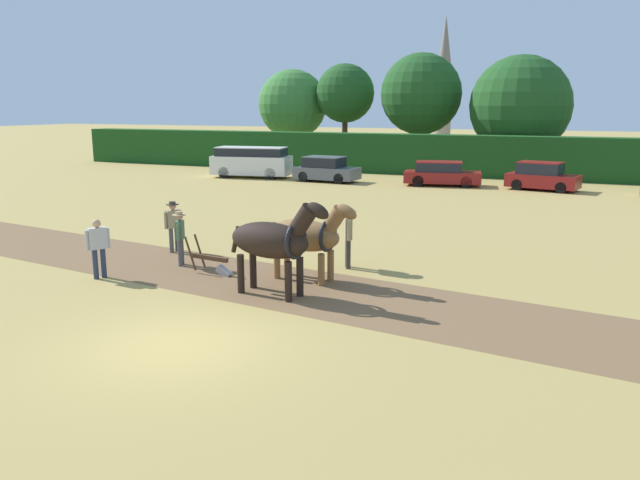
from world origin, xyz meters
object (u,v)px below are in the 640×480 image
(tree_center_left, at_px, (421,94))
(draft_horse_lead_left, at_px, (274,240))
(farmer_at_plow, at_px, (180,234))
(farmer_onlooker_right, at_px, (173,223))
(parked_van, at_px, (251,162))
(parked_car_center_left, at_px, (441,174))
(draft_horse_lead_right, at_px, (307,235))
(plow, at_px, (214,263))
(parked_car_left, at_px, (326,170))
(farmer_beside_team, at_px, (348,232))
(tree_center, at_px, (520,106))
(parked_car_center, at_px, (542,177))
(tree_left, at_px, (345,94))
(farmer_onlooker_left, at_px, (98,244))
(church_spire, at_px, (444,76))
(tree_far_left, at_px, (293,104))

(tree_center_left, xyz_separation_m, draft_horse_lead_left, (4.96, -34.36, -4.12))
(farmer_at_plow, relative_size, farmer_onlooker_right, 0.98)
(parked_van, relative_size, parked_car_center_left, 1.15)
(draft_horse_lead_right, bearing_deg, plow, -163.24)
(parked_car_left, bearing_deg, farmer_onlooker_right, -78.11)
(parked_van, bearing_deg, parked_car_left, -11.40)
(tree_center_left, height_order, draft_horse_lead_right, tree_center_left)
(tree_center_left, height_order, parked_car_center_left, tree_center_left)
(farmer_beside_team, bearing_deg, tree_center_left, 74.66)
(farmer_onlooker_right, bearing_deg, parked_van, 133.38)
(tree_center, bearing_deg, parked_car_left, -133.29)
(parked_car_center, bearing_deg, tree_left, 156.07)
(tree_left, height_order, tree_center, tree_center)
(parked_car_center_left, xyz_separation_m, parked_car_center, (5.64, 0.18, 0.05))
(tree_center, relative_size, farmer_onlooker_left, 4.97)
(tree_center_left, bearing_deg, tree_center, -4.98)
(tree_left, relative_size, tree_center_left, 0.93)
(draft_horse_lead_right, bearing_deg, church_spire, 106.93)
(farmer_onlooker_right, distance_m, parked_car_center, 22.97)
(draft_horse_lead_right, relative_size, parked_car_center, 0.69)
(draft_horse_lead_left, height_order, parked_car_left, draft_horse_lead_left)
(farmer_onlooker_right, height_order, parked_car_left, farmer_onlooker_right)
(parked_car_center_left, bearing_deg, tree_center_left, 100.08)
(tree_left, distance_m, church_spire, 35.77)
(parked_car_center_left, bearing_deg, farmer_onlooker_right, -112.28)
(tree_center_left, relative_size, farmer_onlooker_left, 5.22)
(plow, relative_size, farmer_at_plow, 0.93)
(farmer_onlooker_left, relative_size, parked_car_center_left, 0.35)
(parked_van, bearing_deg, church_spire, 77.92)
(parked_car_center_left, bearing_deg, tree_left, 121.76)
(tree_far_left, relative_size, farmer_at_plow, 4.73)
(farmer_at_plow, bearing_deg, parked_van, 88.19)
(tree_left, relative_size, farmer_onlooker_left, 4.86)
(draft_horse_lead_left, distance_m, parked_van, 26.56)
(tree_far_left, relative_size, farmer_onlooker_right, 4.63)
(tree_left, bearing_deg, farmer_onlooker_left, -80.01)
(tree_far_left, relative_size, church_spire, 0.48)
(plow, xyz_separation_m, parked_van, (-10.90, 21.80, 0.73))
(farmer_beside_team, relative_size, farmer_onlooker_right, 1.08)
(tree_center, xyz_separation_m, plow, (-4.88, -32.59, -4.34))
(draft_horse_lead_left, distance_m, draft_horse_lead_right, 1.59)
(tree_left, bearing_deg, parked_van, -99.35)
(farmer_beside_team, bearing_deg, parked_car_left, 88.39)
(plow, relative_size, parked_van, 0.28)
(tree_far_left, relative_size, farmer_onlooker_left, 4.66)
(tree_left, relative_size, plow, 5.29)
(plow, height_order, farmer_onlooker_left, farmer_onlooker_left)
(draft_horse_lead_left, relative_size, draft_horse_lead_right, 1.04)
(draft_horse_lead_left, xyz_separation_m, farmer_onlooker_right, (-5.15, 2.96, -0.44))
(church_spire, distance_m, farmer_beside_team, 68.89)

